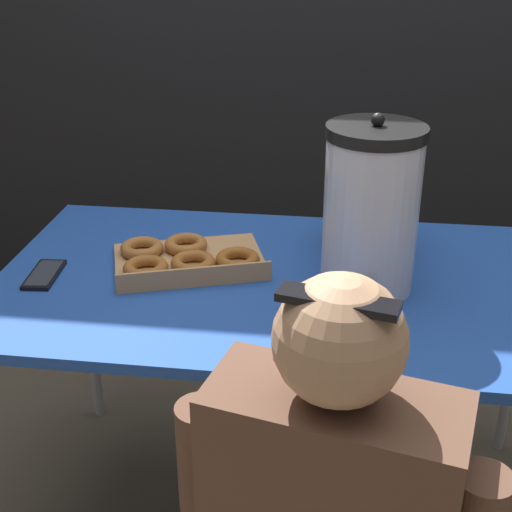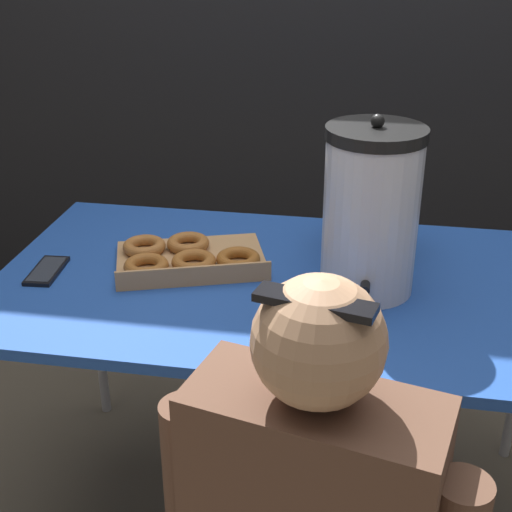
% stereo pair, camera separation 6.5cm
% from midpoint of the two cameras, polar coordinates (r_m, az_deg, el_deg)
% --- Properties ---
extents(ground_plane, '(12.00, 12.00, 0.00)m').
position_cam_midpoint_polar(ground_plane, '(2.26, 1.22, -19.67)').
color(ground_plane, brown).
extents(folding_table, '(1.47, 0.83, 0.78)m').
position_cam_midpoint_polar(folding_table, '(1.81, 1.43, -3.18)').
color(folding_table, '#1E479E').
rests_on(folding_table, ground).
extents(donut_box, '(0.45, 0.37, 0.05)m').
position_cam_midpoint_polar(donut_box, '(1.86, -6.69, -0.26)').
color(donut_box, tan).
rests_on(donut_box, folding_table).
extents(coffee_urn, '(0.23, 0.26, 0.43)m').
position_cam_midpoint_polar(coffee_urn, '(1.69, 8.11, 3.70)').
color(coffee_urn, silver).
rests_on(coffee_urn, folding_table).
extents(cell_phone, '(0.08, 0.16, 0.01)m').
position_cam_midpoint_polar(cell_phone, '(1.89, -17.53, -1.43)').
color(cell_phone, black).
rests_on(cell_phone, folding_table).
extents(space_heater, '(0.16, 0.15, 0.20)m').
position_cam_midpoint_polar(space_heater, '(1.95, 7.75, 3.47)').
color(space_heater, '#333333').
rests_on(space_heater, folding_table).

